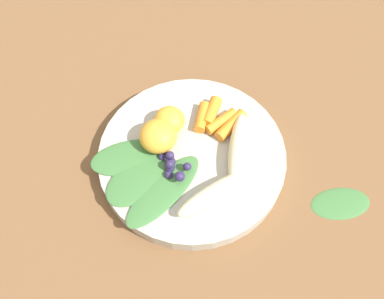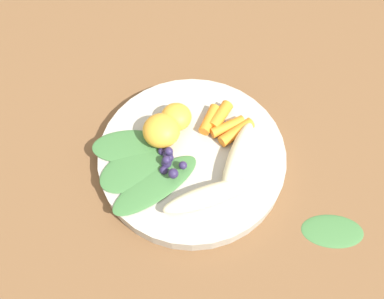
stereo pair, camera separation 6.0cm
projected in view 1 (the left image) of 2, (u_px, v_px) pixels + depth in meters
name	position (u px, v px, depth m)	size (l,w,h in m)	color
ground_plane	(192.00, 161.00, 0.63)	(2.40, 2.40, 0.00)	brown
bowl	(192.00, 157.00, 0.62)	(0.27, 0.27, 0.02)	#B2AD9E
banana_peeled_left	(239.00, 150.00, 0.59)	(0.12, 0.03, 0.03)	beige
banana_peeled_right	(218.00, 192.00, 0.56)	(0.12, 0.03, 0.03)	beige
orange_segment_near	(158.00, 136.00, 0.60)	(0.05, 0.05, 0.04)	#F4A833
orange_segment_far	(169.00, 120.00, 0.61)	(0.04, 0.04, 0.03)	#F4A833
carrot_front	(231.00, 125.00, 0.62)	(0.02, 0.02, 0.06)	orange
carrot_mid_left	(221.00, 121.00, 0.62)	(0.02, 0.02, 0.05)	orange
carrot_mid_right	(212.00, 112.00, 0.63)	(0.02, 0.02, 0.05)	orange
carrot_rear	(202.00, 117.00, 0.63)	(0.02, 0.02, 0.05)	orange
blueberry_pile	(172.00, 165.00, 0.59)	(0.04, 0.06, 0.03)	#2D234C
kale_leaf_left	(129.00, 157.00, 0.60)	(0.11, 0.05, 0.01)	#3D7038
kale_leaf_right	(138.00, 179.00, 0.58)	(0.10, 0.06, 0.01)	#3D7038
kale_leaf_rear	(164.00, 191.00, 0.57)	(0.14, 0.05, 0.01)	#3D7038
kale_leaf_stray	(341.00, 203.00, 0.59)	(0.08, 0.05, 0.01)	#3D7038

